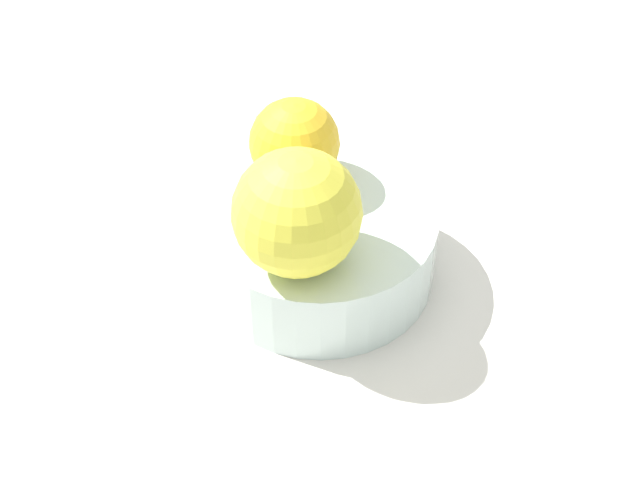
# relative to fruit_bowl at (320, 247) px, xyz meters

# --- Properties ---
(ground_plane) EXTENTS (1.10, 1.10, 0.02)m
(ground_plane) POSITION_rel_fruit_bowl_xyz_m (0.00, 0.00, -0.04)
(ground_plane) COLOR silver
(fruit_bowl) EXTENTS (0.17, 0.17, 0.06)m
(fruit_bowl) POSITION_rel_fruit_bowl_xyz_m (0.00, 0.00, 0.00)
(fruit_bowl) COLOR silver
(fruit_bowl) RESTS_ON ground_plane
(orange_in_bowl_0) EXTENTS (0.07, 0.07, 0.07)m
(orange_in_bowl_0) POSITION_rel_fruit_bowl_xyz_m (0.04, -0.03, 0.06)
(orange_in_bowl_0) COLOR yellow
(orange_in_bowl_0) RESTS_ON fruit_bowl
(orange_in_bowl_1) EXTENTS (0.09, 0.09, 0.09)m
(orange_in_bowl_1) POSITION_rel_fruit_bowl_xyz_m (-0.01, 0.05, 0.07)
(orange_in_bowl_1) COLOR yellow
(orange_in_bowl_1) RESTS_ON fruit_bowl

